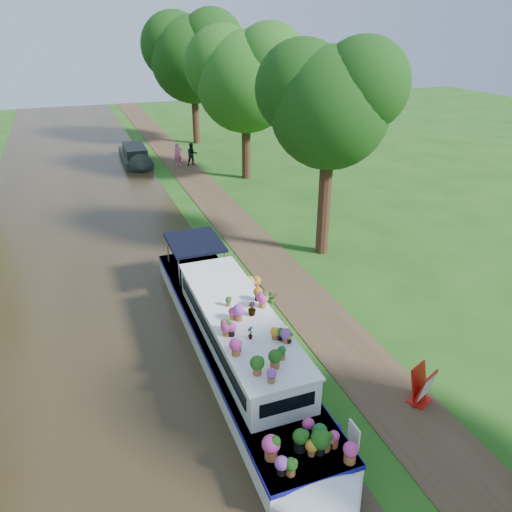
# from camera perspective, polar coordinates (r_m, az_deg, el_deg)

# --- Properties ---
(ground) EXTENTS (100.00, 100.00, 0.00)m
(ground) POSITION_cam_1_polar(r_m,az_deg,el_deg) (18.72, 1.32, -4.87)
(ground) COLOR #1D4D13
(ground) RESTS_ON ground
(canal_water) EXTENTS (10.00, 100.00, 0.02)m
(canal_water) POSITION_cam_1_polar(r_m,az_deg,el_deg) (17.70, -17.21, -8.08)
(canal_water) COLOR #2D2313
(canal_water) RESTS_ON ground
(towpath) EXTENTS (2.20, 100.00, 0.03)m
(towpath) POSITION_cam_1_polar(r_m,az_deg,el_deg) (19.14, 4.67, -4.17)
(towpath) COLOR #443120
(towpath) RESTS_ON ground
(plant_boat) EXTENTS (2.29, 13.52, 2.28)m
(plant_boat) POSITION_cam_1_polar(r_m,az_deg,el_deg) (14.93, -1.89, -9.74)
(plant_boat) COLOR white
(plant_boat) RESTS_ON canal_water
(tree_near_overhang) EXTENTS (5.52, 5.28, 8.99)m
(tree_near_overhang) POSITION_cam_1_polar(r_m,az_deg,el_deg) (20.75, 8.42, 17.33)
(tree_near_overhang) COLOR #321B10
(tree_near_overhang) RESTS_ON ground
(tree_near_mid) EXTENTS (6.90, 6.60, 9.40)m
(tree_near_mid) POSITION_cam_1_polar(r_m,az_deg,el_deg) (31.99, -1.28, 20.09)
(tree_near_mid) COLOR #321B10
(tree_near_mid) RESTS_ON ground
(tree_near_far) EXTENTS (7.59, 7.26, 10.30)m
(tree_near_far) POSITION_cam_1_polar(r_m,az_deg,el_deg) (42.33, -7.34, 22.07)
(tree_near_far) COLOR #321B10
(tree_near_far) RESTS_ON ground
(second_boat) EXTENTS (1.92, 6.34, 1.22)m
(second_boat) POSITION_cam_1_polar(r_m,az_deg,el_deg) (37.64, -13.63, 11.05)
(second_boat) COLOR black
(second_boat) RESTS_ON canal_water
(sandwich_board) EXTENTS (0.73, 0.76, 1.06)m
(sandwich_board) POSITION_cam_1_polar(r_m,az_deg,el_deg) (14.55, 18.46, -14.08)
(sandwich_board) COLOR #B7150D
(sandwich_board) RESTS_ON towpath
(pedestrian_pink) EXTENTS (0.62, 0.44, 1.59)m
(pedestrian_pink) POSITION_cam_1_polar(r_m,az_deg,el_deg) (36.08, -8.92, 11.37)
(pedestrian_pink) COLOR #C25095
(pedestrian_pink) RESTS_ON towpath
(pedestrian_dark) EXTENTS (0.78, 0.61, 1.58)m
(pedestrian_dark) POSITION_cam_1_polar(r_m,az_deg,el_deg) (36.02, -7.32, 11.44)
(pedestrian_dark) COLOR black
(pedestrian_dark) RESTS_ON towpath
(verge_plant) EXTENTS (0.49, 0.45, 0.46)m
(verge_plant) POSITION_cam_1_polar(r_m,az_deg,el_deg) (18.38, 1.83, -4.67)
(verge_plant) COLOR #346B20
(verge_plant) RESTS_ON ground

